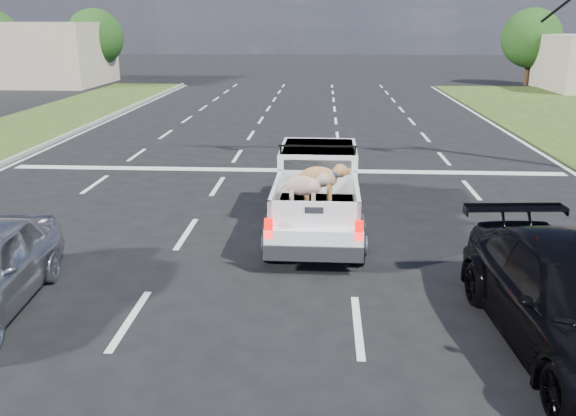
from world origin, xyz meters
TOP-DOWN VIEW (x-y plane):
  - ground at (0.00, 0.00)m, footprint 160.00×160.00m
  - road_markings at (0.00, 6.56)m, footprint 17.75×60.00m
  - traffic_signal at (7.20, 10.50)m, footprint 9.11×0.31m
  - building_left at (-20.00, 36.00)m, footprint 10.00×8.00m
  - tree_far_c at (-16.00, 38.00)m, footprint 4.20×4.20m
  - tree_far_d at (16.00, 38.00)m, footprint 4.20×4.20m
  - pickup_truck at (1.06, 4.52)m, footprint 1.94×5.03m
  - black_coupe at (4.67, -0.48)m, footprint 2.43×5.17m

SIDE VIEW (x-z plane):
  - ground at x=0.00m, z-range 0.00..0.00m
  - road_markings at x=0.00m, z-range 0.00..0.01m
  - black_coupe at x=4.67m, z-range 0.00..1.46m
  - pickup_truck at x=1.06m, z-range -0.06..1.81m
  - building_left at x=-20.00m, z-range 0.00..4.40m
  - tree_far_c at x=-16.00m, z-range 0.59..5.99m
  - tree_far_d at x=16.00m, z-range 0.59..5.99m
  - traffic_signal at x=7.20m, z-range 1.23..8.23m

